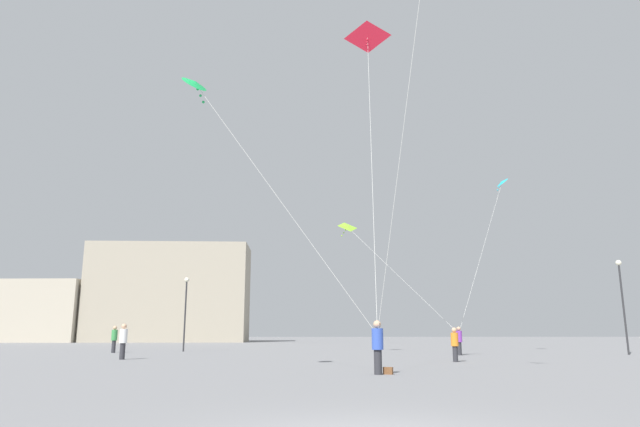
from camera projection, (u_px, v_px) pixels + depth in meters
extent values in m
cylinder|color=#2D2D33|center=(378.00, 362.00, 18.58)|extent=(0.27, 0.27, 0.81)
cylinder|color=#3351B7|center=(377.00, 339.00, 18.74)|extent=(0.39, 0.39, 0.71)
sphere|color=tan|center=(377.00, 324.00, 18.84)|extent=(0.27, 0.27, 0.27)
cylinder|color=#2D2D33|center=(460.00, 349.00, 33.77)|extent=(0.26, 0.26, 0.78)
cylinder|color=purple|center=(459.00, 336.00, 33.92)|extent=(0.37, 0.37, 0.68)
sphere|color=tan|center=(459.00, 329.00, 34.02)|extent=(0.26, 0.26, 0.26)
cylinder|color=#2D2D33|center=(122.00, 351.00, 28.61)|extent=(0.27, 0.27, 0.83)
cylinder|color=white|center=(123.00, 336.00, 28.77)|extent=(0.40, 0.40, 0.72)
sphere|color=tan|center=(124.00, 326.00, 28.88)|extent=(0.27, 0.27, 0.27)
cylinder|color=#2D2D33|center=(114.00, 347.00, 37.71)|extent=(0.27, 0.27, 0.82)
cylinder|color=#388C47|center=(114.00, 335.00, 37.88)|extent=(0.39, 0.39, 0.71)
sphere|color=tan|center=(115.00, 328.00, 37.98)|extent=(0.27, 0.27, 0.27)
cylinder|color=#2D2D33|center=(455.00, 354.00, 26.31)|extent=(0.24, 0.24, 0.73)
cylinder|color=orange|center=(455.00, 339.00, 26.45)|extent=(0.35, 0.35, 0.64)
sphere|color=tan|center=(454.00, 330.00, 26.55)|extent=(0.24, 0.24, 0.24)
pyramid|color=#8CD12D|center=(348.00, 227.00, 38.94)|extent=(1.35, 1.11, 0.59)
sphere|color=#8CD12D|center=(346.00, 230.00, 38.89)|extent=(0.10, 0.10, 0.10)
sphere|color=#8CD12D|center=(344.00, 233.00, 38.84)|extent=(0.10, 0.10, 0.10)
sphere|color=#8CD12D|center=(342.00, 236.00, 38.78)|extent=(0.10, 0.10, 0.10)
cylinder|color=silver|center=(399.00, 277.00, 36.46)|extent=(6.45, 3.83, 7.34)
cone|color=green|center=(195.00, 83.00, 20.36)|extent=(1.27, 1.26, 0.75)
sphere|color=green|center=(198.00, 89.00, 20.42)|extent=(0.10, 0.10, 0.10)
sphere|color=green|center=(201.00, 96.00, 20.48)|extent=(0.10, 0.10, 0.10)
sphere|color=green|center=(203.00, 102.00, 20.54)|extent=(0.10, 0.10, 0.10)
cylinder|color=silver|center=(282.00, 204.00, 19.56)|extent=(6.59, 0.06, 9.10)
pyramid|color=red|center=(368.00, 38.00, 26.60)|extent=(1.69, 0.81, 0.98)
sphere|color=red|center=(367.00, 40.00, 26.39)|extent=(0.10, 0.10, 0.10)
sphere|color=red|center=(367.00, 43.00, 26.21)|extent=(0.10, 0.10, 0.10)
sphere|color=red|center=(367.00, 45.00, 26.03)|extent=(0.10, 0.10, 0.10)
cylinder|color=silver|center=(372.00, 161.00, 22.67)|extent=(0.56, 4.98, 13.96)
cylinder|color=silver|center=(403.00, 134.00, 17.90)|extent=(1.29, 4.58, 12.76)
cone|color=#1EB2C6|center=(502.00, 182.00, 39.62)|extent=(0.94, 1.07, 0.70)
sphere|color=#1EB2C6|center=(501.00, 185.00, 39.53)|extent=(0.10, 0.10, 0.10)
sphere|color=#1EB2C6|center=(499.00, 187.00, 39.44)|extent=(0.10, 0.10, 0.10)
sphere|color=#1EB2C6|center=(498.00, 190.00, 39.35)|extent=(0.10, 0.10, 0.10)
cylinder|color=silver|center=(482.00, 252.00, 36.79)|extent=(4.69, 3.34, 10.62)
cube|color=#B2A893|center=(41.00, 312.00, 77.83)|extent=(14.94, 11.46, 8.35)
cube|color=#A39984|center=(170.00, 293.00, 78.53)|extent=(21.89, 8.80, 13.56)
cylinder|color=#2D2D30|center=(624.00, 309.00, 34.92)|extent=(0.12, 0.12, 5.59)
sphere|color=#EAE5C6|center=(618.00, 263.00, 35.54)|extent=(0.36, 0.36, 0.36)
cylinder|color=#2D2D30|center=(185.00, 316.00, 40.62)|extent=(0.12, 0.12, 5.05)
sphere|color=#EAE5C6|center=(187.00, 280.00, 41.18)|extent=(0.36, 0.36, 0.36)
cube|color=brown|center=(388.00, 371.00, 18.63)|extent=(0.35, 0.27, 0.24)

